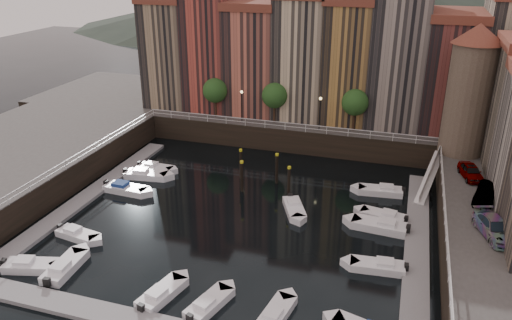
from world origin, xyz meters
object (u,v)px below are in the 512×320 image
(gangway, at_px, (430,175))
(boat_left_2, at_px, (125,189))
(car_c, at_px, (495,229))
(boat_left_0, at_px, (31,266))
(car_b, at_px, (487,194))
(corner_tower, at_px, (470,89))
(mooring_pilings, at_px, (262,173))
(car_a, at_px, (471,172))
(boat_left_1, at_px, (77,234))

(gangway, distance_m, boat_left_2, 31.82)
(boat_left_2, xyz_separation_m, car_c, (34.71, -3.36, 3.33))
(boat_left_0, bearing_deg, car_b, 11.53)
(corner_tower, relative_size, gangway, 1.66)
(corner_tower, distance_m, car_b, 13.17)
(car_b, bearing_deg, mooring_pilings, -170.26)
(corner_tower, distance_m, gangway, 9.86)
(boat_left_0, bearing_deg, boat_left_2, 75.70)
(car_a, bearing_deg, car_b, -92.03)
(gangway, bearing_deg, boat_left_2, -162.25)
(boat_left_2, relative_size, car_a, 1.25)
(corner_tower, bearing_deg, boat_left_0, -139.18)
(boat_left_1, distance_m, car_a, 37.13)
(car_c, bearing_deg, boat_left_1, 170.68)
(gangway, height_order, boat_left_1, gangway)
(corner_tower, relative_size, boat_left_2, 2.76)
(gangway, height_order, car_a, car_a)
(car_a, bearing_deg, boat_left_0, -161.14)
(gangway, xyz_separation_m, mooring_pilings, (-16.95, -4.29, -0.27))
(gangway, bearing_deg, boat_left_1, -147.46)
(boat_left_1, height_order, car_b, car_b)
(gangway, xyz_separation_m, boat_left_1, (-29.55, -18.86, -1.59))
(gangway, bearing_deg, mooring_pilings, -165.78)
(boat_left_1, bearing_deg, corner_tower, 44.83)
(boat_left_0, xyz_separation_m, car_c, (34.58, 10.98, 3.35))
(corner_tower, height_order, gangway, corner_tower)
(corner_tower, relative_size, boat_left_1, 3.15)
(car_c, bearing_deg, car_a, 75.99)
(mooring_pilings, xyz_separation_m, car_b, (21.42, -2.58, 2.08))
(boat_left_2, bearing_deg, car_a, 15.02)
(gangway, distance_m, boat_left_1, 35.09)
(corner_tower, bearing_deg, boat_left_2, -156.84)
(car_b, bearing_deg, boat_left_1, -143.99)
(boat_left_1, relative_size, car_b, 0.98)
(gangway, distance_m, car_c, 13.90)
(mooring_pilings, distance_m, car_a, 20.65)
(corner_tower, xyz_separation_m, boat_left_0, (-33.03, -28.53, -9.84))
(car_a, height_order, car_c, car_c)
(boat_left_0, height_order, car_a, car_a)
(boat_left_2, xyz_separation_m, car_a, (33.77, 7.41, 3.29))
(car_a, xyz_separation_m, car_b, (0.98, -4.59, 0.06))
(boat_left_1, xyz_separation_m, car_a, (33.06, 16.58, 3.35))
(mooring_pilings, xyz_separation_m, boat_left_0, (-13.19, -19.74, -1.29))
(mooring_pilings, xyz_separation_m, boat_left_1, (-12.61, -14.56, -1.32))
(boat_left_0, distance_m, boat_left_2, 14.34)
(mooring_pilings, distance_m, car_c, 23.20)
(gangway, distance_m, boat_left_0, 38.57)
(gangway, height_order, car_b, car_b)
(mooring_pilings, xyz_separation_m, car_a, (20.45, 2.01, 2.03))
(car_a, bearing_deg, car_c, -99.02)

